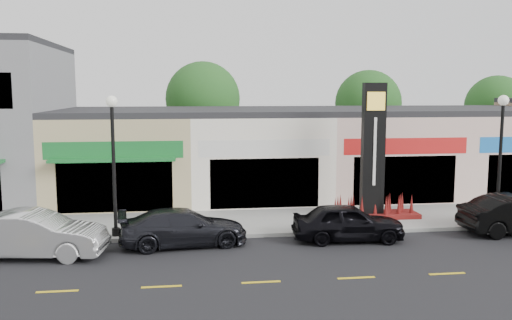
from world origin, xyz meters
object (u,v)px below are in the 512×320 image
at_px(pylon_sign, 372,171).
at_px(car_white_van, 34,235).
at_px(lamp_east_near, 501,146).
at_px(car_dark_sedan, 183,227).
at_px(lamp_west_near, 113,152).
at_px(car_black_sedan, 348,222).

xyz_separation_m(pylon_sign, car_white_van, (-13.53, -3.69, -1.46)).
relative_size(lamp_east_near, car_white_van, 1.11).
relative_size(car_white_van, car_dark_sedan, 1.03).
bearing_deg(pylon_sign, car_white_van, -164.73).
xyz_separation_m(lamp_west_near, lamp_east_near, (16.00, 0.00, 0.00)).
height_order(lamp_west_near, car_dark_sedan, lamp_west_near).
height_order(lamp_west_near, lamp_east_near, same).
relative_size(lamp_west_near, car_dark_sedan, 1.14).
relative_size(lamp_east_near, car_dark_sedan, 1.14).
height_order(pylon_sign, car_dark_sedan, pylon_sign).
bearing_deg(car_black_sedan, lamp_west_near, 84.84).
height_order(lamp_west_near, car_black_sedan, lamp_west_near).
height_order(car_dark_sedan, car_black_sedan, car_black_sedan).
bearing_deg(car_white_van, car_dark_sedan, -73.58).
distance_m(car_white_van, car_black_sedan, 11.53).
height_order(lamp_east_near, car_black_sedan, lamp_east_near).
bearing_deg(lamp_west_near, car_dark_sedan, -24.12).
bearing_deg(lamp_east_near, car_white_van, -173.85).
xyz_separation_m(lamp_west_near, pylon_sign, (11.00, 1.70, -1.20)).
distance_m(lamp_west_near, car_dark_sedan, 4.01).
height_order(lamp_east_near, pylon_sign, pylon_sign).
relative_size(lamp_west_near, car_white_van, 1.11).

